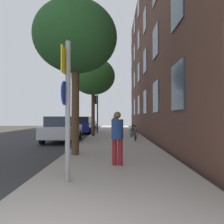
{
  "coord_description": "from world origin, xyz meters",
  "views": [
    {
      "loc": [
        1.02,
        -1.78,
        1.61
      ],
      "look_at": [
        0.85,
        13.63,
        1.96
      ],
      "focal_mm": 33.63,
      "sensor_mm": 36.0,
      "label": 1
    }
  ],
  "objects_px": {
    "bicycle_3": "(119,130)",
    "bicycle_0": "(135,135)",
    "bicycle_2": "(133,131)",
    "pedestrian_2": "(114,122)",
    "car_1": "(83,125)",
    "sign_post": "(67,100)",
    "tree_far": "(93,77)",
    "bicycle_1": "(134,133)",
    "pedestrian_0": "(117,134)",
    "traffic_light": "(96,107)",
    "tree_near": "(76,38)",
    "pedestrian_1": "(116,124)",
    "car_0": "(62,129)",
    "car_2": "(89,122)"
  },
  "relations": [
    {
      "from": "bicycle_1",
      "to": "bicycle_2",
      "type": "relative_size",
      "value": 1.04
    },
    {
      "from": "sign_post",
      "to": "car_0",
      "type": "relative_size",
      "value": 0.78
    },
    {
      "from": "sign_post",
      "to": "car_1",
      "type": "relative_size",
      "value": 0.76
    },
    {
      "from": "tree_near",
      "to": "car_2",
      "type": "distance_m",
      "value": 21.42
    },
    {
      "from": "bicycle_0",
      "to": "bicycle_3",
      "type": "xyz_separation_m",
      "value": [
        -0.85,
        5.42,
        -0.02
      ]
    },
    {
      "from": "bicycle_0",
      "to": "car_0",
      "type": "distance_m",
      "value": 4.67
    },
    {
      "from": "bicycle_1",
      "to": "bicycle_2",
      "type": "xyz_separation_m",
      "value": [
        0.1,
        1.59,
        0.0
      ]
    },
    {
      "from": "pedestrian_2",
      "to": "car_1",
      "type": "relative_size",
      "value": 0.38
    },
    {
      "from": "sign_post",
      "to": "tree_far",
      "type": "xyz_separation_m",
      "value": [
        -0.55,
        11.45,
        2.77
      ]
    },
    {
      "from": "tree_near",
      "to": "car_1",
      "type": "relative_size",
      "value": 1.41
    },
    {
      "from": "sign_post",
      "to": "bicycle_2",
      "type": "distance_m",
      "value": 11.97
    },
    {
      "from": "bicycle_3",
      "to": "pedestrian_2",
      "type": "height_order",
      "value": "pedestrian_2"
    },
    {
      "from": "bicycle_0",
      "to": "car_2",
      "type": "relative_size",
      "value": 0.39
    },
    {
      "from": "car_0",
      "to": "pedestrian_0",
      "type": "bearing_deg",
      "value": -63.67
    },
    {
      "from": "pedestrian_2",
      "to": "tree_far",
      "type": "bearing_deg",
      "value": -107.75
    },
    {
      "from": "pedestrian_0",
      "to": "pedestrian_1",
      "type": "xyz_separation_m",
      "value": [
        0.07,
        11.22,
        -0.02
      ]
    },
    {
      "from": "sign_post",
      "to": "bicycle_1",
      "type": "bearing_deg",
      "value": 76.17
    },
    {
      "from": "tree_near",
      "to": "tree_far",
      "type": "distance_m",
      "value": 8.03
    },
    {
      "from": "pedestrian_2",
      "to": "car_0",
      "type": "height_order",
      "value": "pedestrian_2"
    },
    {
      "from": "tree_far",
      "to": "pedestrian_0",
      "type": "distance_m",
      "value": 10.64
    },
    {
      "from": "pedestrian_1",
      "to": "car_2",
      "type": "bearing_deg",
      "value": 107.76
    },
    {
      "from": "bicycle_2",
      "to": "bicycle_3",
      "type": "bearing_deg",
      "value": 116.23
    },
    {
      "from": "sign_post",
      "to": "car_0",
      "type": "bearing_deg",
      "value": 104.62
    },
    {
      "from": "tree_far",
      "to": "bicycle_3",
      "type": "xyz_separation_m",
      "value": [
        2.1,
        2.2,
        -4.3
      ]
    },
    {
      "from": "bicycle_3",
      "to": "traffic_light",
      "type": "bearing_deg",
      "value": 146.0
    },
    {
      "from": "bicycle_3",
      "to": "pedestrian_2",
      "type": "relative_size",
      "value": 0.96
    },
    {
      "from": "car_1",
      "to": "bicycle_0",
      "type": "bearing_deg",
      "value": -58.55
    },
    {
      "from": "bicycle_0",
      "to": "pedestrian_2",
      "type": "bearing_deg",
      "value": 98.77
    },
    {
      "from": "tree_far",
      "to": "car_0",
      "type": "relative_size",
      "value": 1.46
    },
    {
      "from": "pedestrian_1",
      "to": "traffic_light",
      "type": "bearing_deg",
      "value": 129.81
    },
    {
      "from": "tree_far",
      "to": "car_2",
      "type": "distance_m",
      "value": 13.64
    },
    {
      "from": "pedestrian_1",
      "to": "pedestrian_0",
      "type": "bearing_deg",
      "value": -90.37
    },
    {
      "from": "sign_post",
      "to": "tree_near",
      "type": "relative_size",
      "value": 0.54
    },
    {
      "from": "tree_near",
      "to": "bicycle_2",
      "type": "height_order",
      "value": "tree_near"
    },
    {
      "from": "tree_far",
      "to": "car_0",
      "type": "height_order",
      "value": "tree_far"
    },
    {
      "from": "bicycle_3",
      "to": "bicycle_0",
      "type": "bearing_deg",
      "value": -81.05
    },
    {
      "from": "sign_post",
      "to": "pedestrian_2",
      "type": "bearing_deg",
      "value": 86.19
    },
    {
      "from": "bicycle_2",
      "to": "car_0",
      "type": "xyz_separation_m",
      "value": [
        -4.81,
        -3.0,
        0.37
      ]
    },
    {
      "from": "sign_post",
      "to": "bicycle_3",
      "type": "bearing_deg",
      "value": 83.53
    },
    {
      "from": "traffic_light",
      "to": "car_1",
      "type": "distance_m",
      "value": 2.19
    },
    {
      "from": "bicycle_0",
      "to": "tree_near",
      "type": "bearing_deg",
      "value": -120.57
    },
    {
      "from": "pedestrian_1",
      "to": "car_1",
      "type": "xyz_separation_m",
      "value": [
        -3.21,
        2.47,
        -0.2
      ]
    },
    {
      "from": "tree_far",
      "to": "car_0",
      "type": "xyz_separation_m",
      "value": [
        -1.69,
        -2.86,
        -3.92
      ]
    },
    {
      "from": "tree_far",
      "to": "bicycle_0",
      "type": "xyz_separation_m",
      "value": [
        2.96,
        -3.22,
        -4.28
      ]
    },
    {
      "from": "traffic_light",
      "to": "tree_near",
      "type": "relative_size",
      "value": 0.59
    },
    {
      "from": "bicycle_0",
      "to": "pedestrian_2",
      "type": "relative_size",
      "value": 1.0
    },
    {
      "from": "tree_far",
      "to": "pedestrian_2",
      "type": "bearing_deg",
      "value": 72.25
    },
    {
      "from": "car_0",
      "to": "bicycle_3",
      "type": "bearing_deg",
      "value": 53.16
    },
    {
      "from": "bicycle_0",
      "to": "bicycle_3",
      "type": "height_order",
      "value": "bicycle_0"
    },
    {
      "from": "pedestrian_2",
      "to": "car_1",
      "type": "bearing_deg",
      "value": -156.57
    }
  ]
}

